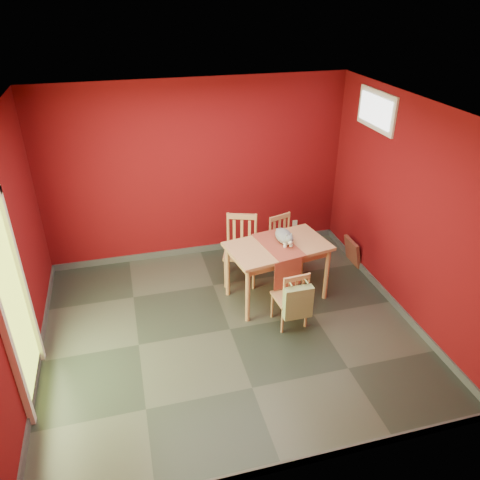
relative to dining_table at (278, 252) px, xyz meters
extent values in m
plane|color=#2D342D|center=(-0.78, -0.52, -0.71)|extent=(4.50, 4.50, 0.00)
plane|color=#610A0E|center=(-0.78, 1.48, 0.64)|extent=(4.50, 0.00, 4.50)
plane|color=#610A0E|center=(-0.78, -2.52, 0.64)|extent=(4.50, 0.00, 4.50)
plane|color=#610A0E|center=(-3.03, -0.52, 0.64)|extent=(0.00, 4.00, 4.00)
plane|color=#610A0E|center=(1.47, -0.52, 0.64)|extent=(0.00, 4.00, 4.00)
plane|color=white|center=(-0.78, -0.52, 1.99)|extent=(4.50, 4.50, 0.00)
cube|color=#3F4244|center=(-0.78, 1.46, -0.66)|extent=(4.50, 0.02, 0.10)
cube|color=#3F4244|center=(-0.78, -2.51, -0.66)|extent=(4.50, 0.02, 0.10)
cube|color=#3F4244|center=(-3.02, -0.52, -0.66)|extent=(0.03, 4.00, 0.10)
cube|color=#3F4244|center=(1.46, -0.52, -0.66)|extent=(0.03, 4.00, 0.10)
cube|color=#B7D838|center=(-3.02, -0.92, 0.31)|extent=(0.02, 0.85, 2.05)
cube|color=white|center=(-3.00, -1.39, 0.35)|extent=(0.06, 0.08, 2.13)
cube|color=white|center=(-3.00, -0.46, 0.35)|extent=(0.06, 0.08, 2.13)
cube|color=white|center=(1.45, 0.48, 1.64)|extent=(0.03, 0.90, 0.50)
cube|color=white|center=(1.43, 0.48, 1.64)|extent=(0.02, 0.76, 0.36)
cube|color=silver|center=(0.82, 1.46, -0.41)|extent=(0.08, 0.02, 0.12)
cube|color=tan|center=(0.00, 0.00, 0.08)|extent=(1.41, 0.97, 0.04)
cube|color=tan|center=(0.00, 0.00, 0.00)|extent=(1.26, 0.82, 0.11)
cylinder|color=tan|center=(-0.52, -0.41, -0.33)|extent=(0.06, 0.06, 0.77)
cylinder|color=tan|center=(-0.63, 0.21, -0.33)|extent=(0.06, 0.06, 0.77)
cylinder|color=tan|center=(0.63, -0.21, -0.33)|extent=(0.06, 0.06, 0.77)
cylinder|color=tan|center=(0.52, 0.41, -0.33)|extent=(0.06, 0.06, 0.77)
cube|color=brown|center=(0.00, 0.00, 0.11)|extent=(0.52, 0.85, 0.01)
cube|color=brown|center=(0.00, -0.40, -0.10)|extent=(0.38, 0.07, 0.40)
cube|color=tan|center=(-0.37, 0.51, -0.24)|extent=(0.59, 0.59, 0.04)
cylinder|color=tan|center=(-0.62, 0.39, -0.49)|extent=(0.04, 0.04, 0.45)
cylinder|color=tan|center=(-0.49, 0.76, -0.49)|extent=(0.04, 0.04, 0.45)
cylinder|color=tan|center=(-0.25, 0.26, -0.49)|extent=(0.04, 0.04, 0.45)
cylinder|color=tan|center=(-0.12, 0.62, -0.49)|extent=(0.04, 0.04, 0.45)
cylinder|color=tan|center=(-0.49, 0.76, 0.02)|extent=(0.04, 0.04, 0.49)
cylinder|color=tan|center=(-0.12, 0.62, 0.02)|extent=(0.04, 0.04, 0.49)
cube|color=tan|center=(-0.30, 0.69, 0.23)|extent=(0.40, 0.18, 0.08)
cube|color=tan|center=(-0.40, 0.73, -0.02)|extent=(0.04, 0.03, 0.38)
cube|color=tan|center=(-0.30, 0.69, -0.02)|extent=(0.04, 0.03, 0.38)
cube|color=tan|center=(-0.20, 0.65, -0.02)|extent=(0.04, 0.03, 0.38)
cube|color=tan|center=(0.35, 0.62, -0.31)|extent=(0.49, 0.49, 0.04)
cylinder|color=tan|center=(0.24, 0.41, -0.52)|extent=(0.03, 0.03, 0.39)
cylinder|color=tan|center=(0.14, 0.73, -0.52)|extent=(0.03, 0.03, 0.39)
cylinder|color=tan|center=(0.56, 0.51, -0.52)|extent=(0.03, 0.03, 0.39)
cylinder|color=tan|center=(0.46, 0.83, -0.52)|extent=(0.03, 0.03, 0.39)
cylinder|color=tan|center=(0.14, 0.73, -0.08)|extent=(0.03, 0.03, 0.42)
cylinder|color=tan|center=(0.46, 0.83, -0.08)|extent=(0.03, 0.03, 0.42)
cube|color=tan|center=(0.30, 0.78, 0.10)|extent=(0.35, 0.14, 0.07)
cube|color=tan|center=(0.21, 0.76, -0.11)|extent=(0.04, 0.03, 0.33)
cube|color=tan|center=(0.30, 0.78, -0.11)|extent=(0.04, 0.03, 0.33)
cube|color=tan|center=(0.39, 0.81, -0.11)|extent=(0.04, 0.03, 0.33)
cube|color=tan|center=(-0.03, -0.57, -0.33)|extent=(0.40, 0.40, 0.04)
cylinder|color=tan|center=(0.12, -0.40, -0.53)|extent=(0.03, 0.03, 0.36)
cylinder|color=tan|center=(0.15, -0.71, -0.53)|extent=(0.03, 0.03, 0.36)
cylinder|color=tan|center=(-0.20, -0.42, -0.53)|extent=(0.03, 0.03, 0.36)
cylinder|color=tan|center=(-0.17, -0.74, -0.53)|extent=(0.03, 0.03, 0.36)
cylinder|color=tan|center=(0.15, -0.71, -0.11)|extent=(0.03, 0.03, 0.40)
cylinder|color=tan|center=(-0.17, -0.74, -0.11)|extent=(0.03, 0.03, 0.40)
cube|color=tan|center=(-0.01, -0.73, 0.05)|extent=(0.34, 0.06, 0.06)
cube|color=tan|center=(0.07, -0.72, -0.15)|extent=(0.03, 0.02, 0.31)
cube|color=tan|center=(-0.01, -0.73, -0.15)|extent=(0.03, 0.02, 0.31)
cube|color=tan|center=(-0.10, -0.74, -0.15)|extent=(0.03, 0.02, 0.31)
cube|color=#899C63|center=(-0.01, -0.81, -0.24)|extent=(0.35, 0.11, 0.42)
cylinder|color=#899C63|center=(-0.11, -0.75, 0.03)|extent=(0.02, 0.18, 0.02)
cylinder|color=#899C63|center=(0.09, -0.75, 0.03)|extent=(0.02, 0.18, 0.02)
cube|color=brown|center=(1.41, 0.54, -0.51)|extent=(0.13, 0.40, 0.40)
cube|color=black|center=(1.40, 0.54, -0.51)|extent=(0.09, 0.28, 0.28)
camera|label=1|loc=(-1.84, -4.98, 3.09)|focal=35.00mm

